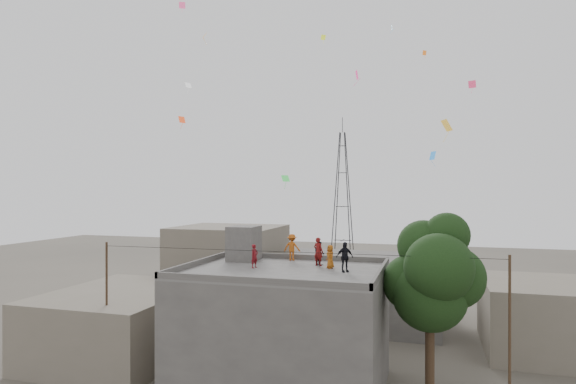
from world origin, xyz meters
name	(u,v)px	position (x,y,z in m)	size (l,w,h in m)	color
main_building	(283,329)	(0.00, 0.00, 3.05)	(10.00, 8.00, 6.10)	#4A4845
parapet	(283,267)	(0.00, 0.00, 6.25)	(10.00, 8.00, 0.30)	#4A4845
stair_head_box	(244,243)	(-3.20, 2.60, 7.10)	(1.60, 1.80, 2.00)	#4A4845
neighbor_west	(123,323)	(-11.00, 2.00, 2.00)	(8.00, 10.00, 4.00)	#686052
neighbor_north	(360,289)	(2.00, 14.00, 2.50)	(12.00, 9.00, 5.00)	#4A4845
neighbor_northwest	(229,266)	(-10.00, 16.00, 3.50)	(9.00, 8.00, 7.00)	#686052
neighbor_east	(542,317)	(14.00, 10.00, 2.20)	(7.00, 8.00, 4.40)	#686052
tree	(433,275)	(7.37, 0.60, 6.10)	(4.90, 4.60, 9.10)	black
utility_line	(286,321)	(0.50, -1.25, 3.83)	(20.12, 0.62, 7.40)	black
transmission_tower	(342,199)	(-4.00, 40.00, 9.07)	(2.97, 2.97, 20.01)	black
person_red_adult	(318,252)	(1.40, 1.89, 6.87)	(0.56, 0.37, 1.54)	maroon
person_orange_child	(330,257)	(2.20, 1.20, 6.71)	(0.60, 0.39, 1.23)	#9E4E12
person_dark_child	(319,253)	(1.39, 2.20, 6.75)	(0.63, 0.49, 1.30)	black
person_dark_adult	(345,257)	(3.11, 0.29, 6.85)	(0.88, 0.37, 1.50)	black
person_orange_adult	(292,247)	(-0.51, 3.40, 6.87)	(0.99, 0.57, 1.54)	#B25114
person_red_child	(254,256)	(-1.66, 0.22, 6.72)	(0.45, 0.30, 1.24)	maroon
kites	(337,89)	(1.51, 6.74, 16.64)	(21.56, 15.93, 12.50)	#F7491A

